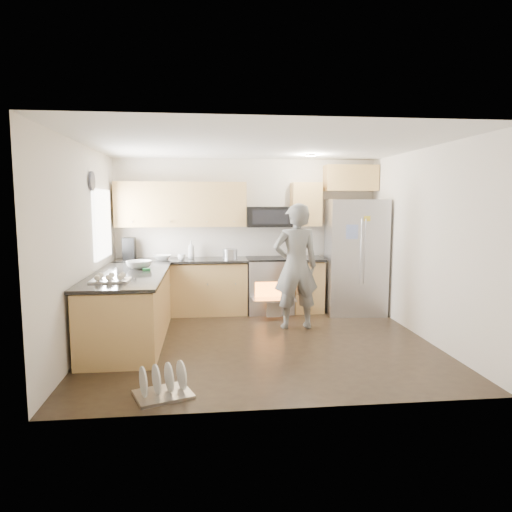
{
  "coord_description": "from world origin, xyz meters",
  "views": [
    {
      "loc": [
        -0.71,
        -5.91,
        1.88
      ],
      "look_at": [
        -0.01,
        0.5,
        1.11
      ],
      "focal_mm": 32.0,
      "sensor_mm": 36.0,
      "label": 1
    }
  ],
  "objects": [
    {
      "name": "refrigerator",
      "position": [
        1.77,
        1.45,
        0.96
      ],
      "size": [
        1.0,
        0.81,
        1.91
      ],
      "rotation": [
        0.0,
        0.0,
        -0.09
      ],
      "color": "#B7B7BC",
      "rests_on": "ground"
    },
    {
      "name": "person",
      "position": [
        0.6,
        0.65,
        0.93
      ],
      "size": [
        0.7,
        0.49,
        1.85
      ],
      "primitive_type": "imported",
      "rotation": [
        0.0,
        0.0,
        3.21
      ],
      "color": "slate",
      "rests_on": "ground"
    },
    {
      "name": "back_cabinet_run",
      "position": [
        -0.59,
        1.75,
        0.96
      ],
      "size": [
        4.45,
        0.64,
        2.5
      ],
      "color": "#B18346",
      "rests_on": "ground"
    },
    {
      "name": "room_shell",
      "position": [
        -0.04,
        0.02,
        1.67
      ],
      "size": [
        4.54,
        4.04,
        2.62
      ],
      "color": "silver",
      "rests_on": "ground"
    },
    {
      "name": "peninsula",
      "position": [
        -1.75,
        0.25,
        0.47
      ],
      "size": [
        0.96,
        2.36,
        1.04
      ],
      "color": "#B18346",
      "rests_on": "ground"
    },
    {
      "name": "ground",
      "position": [
        0.0,
        0.0,
        0.0
      ],
      "size": [
        4.5,
        4.5,
        0.0
      ],
      "primitive_type": "plane",
      "color": "black",
      "rests_on": "ground"
    },
    {
      "name": "stove_range",
      "position": [
        0.35,
        1.69,
        0.68
      ],
      "size": [
        0.76,
        0.97,
        1.79
      ],
      "color": "#B7B7BC",
      "rests_on": "ground"
    },
    {
      "name": "dish_rack",
      "position": [
        -1.15,
        -1.6,
        0.09
      ],
      "size": [
        0.64,
        0.58,
        0.32
      ],
      "rotation": [
        0.0,
        0.0,
        0.37
      ],
      "color": "#B7B7BC",
      "rests_on": "ground"
    }
  ]
}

